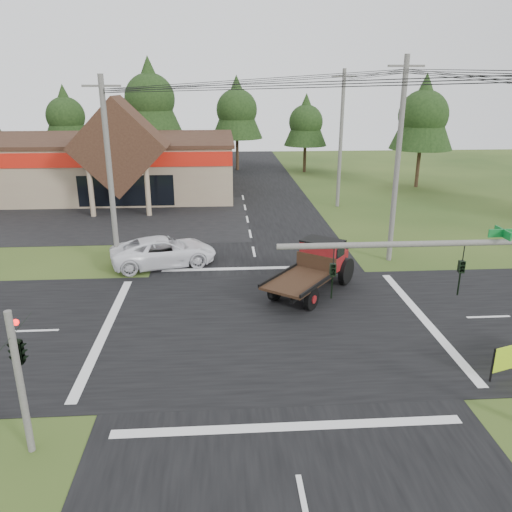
{
  "coord_description": "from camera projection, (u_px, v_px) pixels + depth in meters",
  "views": [
    {
      "loc": [
        -1.85,
        -19.65,
        9.95
      ],
      "look_at": [
        -0.34,
        2.84,
        2.2
      ],
      "focal_mm": 35.0,
      "sensor_mm": 36.0,
      "label": 1
    }
  ],
  "objects": [
    {
      "name": "tree_row_e",
      "position": [
        306.0,
        120.0,
        58.18
      ],
      "size": [
        5.04,
        5.04,
        9.09
      ],
      "color": "#332316",
      "rests_on": "ground"
    },
    {
      "name": "utility_pole_ne",
      "position": [
        398.0,
        161.0,
        28.03
      ],
      "size": [
        2.0,
        0.3,
        11.5
      ],
      "color": "#595651",
      "rests_on": "ground"
    },
    {
      "name": "tree_row_d",
      "position": [
        237.0,
        108.0,
        59.12
      ],
      "size": [
        6.16,
        6.16,
        11.11
      ],
      "color": "#332316",
      "rests_on": "ground"
    },
    {
      "name": "antique_flatbed_truck",
      "position": [
        311.0,
        269.0,
        24.79
      ],
      "size": [
        5.5,
        6.17,
        2.52
      ],
      "primitive_type": null,
      "rotation": [
        0.0,
        0.0,
        -0.66
      ],
      "color": "#630E0F",
      "rests_on": "ground"
    },
    {
      "name": "cvs_building",
      "position": [
        78.0,
        164.0,
        47.89
      ],
      "size": [
        30.4,
        18.2,
        9.19
      ],
      "color": "gray",
      "rests_on": "ground"
    },
    {
      "name": "tree_row_c",
      "position": [
        150.0,
        96.0,
        57.11
      ],
      "size": [
        7.28,
        7.28,
        13.13
      ],
      "color": "#332316",
      "rests_on": "ground"
    },
    {
      "name": "road_ns",
      "position": [
        268.0,
        324.0,
        21.89
      ],
      "size": [
        12.0,
        120.0,
        0.02
      ],
      "primitive_type": "cube",
      "color": "black",
      "rests_on": "ground"
    },
    {
      "name": "traffic_signal_corner",
      "position": [
        15.0,
        338.0,
        13.36
      ],
      "size": [
        0.53,
        2.48,
        4.4
      ],
      "color": "#595651",
      "rests_on": "ground"
    },
    {
      "name": "white_pickup",
      "position": [
        164.0,
        251.0,
        28.82
      ],
      "size": [
        6.51,
        4.25,
        1.67
      ],
      "primitive_type": "imported",
      "rotation": [
        0.0,
        0.0,
        1.84
      ],
      "color": "white",
      "rests_on": "ground"
    },
    {
      "name": "utility_pole_nw",
      "position": [
        110.0,
        173.0,
        27.18
      ],
      "size": [
        2.0,
        0.3,
        10.5
      ],
      "color": "#595651",
      "rests_on": "ground"
    },
    {
      "name": "ground",
      "position": [
        268.0,
        324.0,
        21.89
      ],
      "size": [
        120.0,
        120.0,
        0.0
      ],
      "primitive_type": "plane",
      "color": "#263F16",
      "rests_on": "ground"
    },
    {
      "name": "utility_pole_n",
      "position": [
        341.0,
        139.0,
        41.29
      ],
      "size": [
        2.0,
        0.3,
        11.2
      ],
      "color": "#595651",
      "rests_on": "ground"
    },
    {
      "name": "tree_row_b",
      "position": [
        65.0,
        114.0,
        58.07
      ],
      "size": [
        5.6,
        5.6,
        10.1
      ],
      "color": "#332316",
      "rests_on": "ground"
    },
    {
      "name": "road_ew",
      "position": [
        268.0,
        324.0,
        21.89
      ],
      "size": [
        120.0,
        12.0,
        0.02
      ],
      "primitive_type": "cube",
      "color": "black",
      "rests_on": "ground"
    },
    {
      "name": "parking_apron",
      "position": [
        68.0,
        219.0,
        38.92
      ],
      "size": [
        28.0,
        14.0,
        0.02
      ],
      "primitive_type": "cube",
      "color": "black",
      "rests_on": "ground"
    },
    {
      "name": "tree_side_ne",
      "position": [
        424.0,
        113.0,
        48.94
      ],
      "size": [
        6.16,
        6.16,
        11.11
      ],
      "color": "#332316",
      "rests_on": "ground"
    },
    {
      "name": "traffic_signal_mast",
      "position": [
        504.0,
        296.0,
        13.74
      ],
      "size": [
        8.12,
        0.24,
        7.0
      ],
      "color": "#595651",
      "rests_on": "ground"
    }
  ]
}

